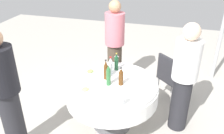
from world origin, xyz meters
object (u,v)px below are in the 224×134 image
bottle_dark_green_left (116,62)px  plate_near (90,72)px  bottle_brown_inner (121,77)px  plate_right (85,90)px  chair_front (171,76)px  person_east (6,93)px  dining_table (112,92)px  person_left (184,78)px  bottle_clear_far (111,66)px  wine_glass_rear (122,99)px  bottle_green_rear (108,75)px  bottle_brown_east (106,70)px  wine_glass_far (117,59)px  person_inner (115,44)px

bottle_dark_green_left → plate_near: 0.41m
bottle_brown_inner → plate_right: 0.50m
chair_front → person_east: bearing=-96.2°
dining_table → bottle_dark_green_left: size_ratio=4.73×
plate_right → person_left: person_left is taller
bottle_clear_far → plate_right: (0.53, -0.19, -0.11)m
bottle_brown_inner → bottle_dark_green_left: bearing=-157.3°
bottle_dark_green_left → bottle_brown_inner: bearing=22.7°
bottle_brown_inner → bottle_clear_far: 0.33m
bottle_brown_inner → dining_table: bearing=-95.9°
dining_table → plate_right: size_ratio=5.85×
bottle_clear_far → wine_glass_rear: bearing=25.3°
dining_table → bottle_dark_green_left: bottle_dark_green_left is taller
bottle_green_rear → person_east: bearing=-56.6°
bottle_brown_east → wine_glass_far: bottle_brown_east is taller
plate_right → person_inner: person_inner is taller
bottle_brown_east → plate_right: bottle_brown_east is taller
wine_glass_rear → chair_front: bearing=157.7°
bottle_brown_inner → bottle_green_rear: bearing=-72.4°
bottle_brown_east → person_east: bearing=-49.2°
bottle_brown_east → person_inner: bearing=-172.0°
bottle_green_rear → person_inner: size_ratio=0.19×
person_left → bottle_dark_green_left: bearing=-112.4°
wine_glass_far → bottle_green_rear: bearing=4.1°
bottle_brown_inner → person_inner: size_ratio=0.16×
bottle_dark_green_left → wine_glass_rear: 0.89m
plate_near → person_inner: size_ratio=0.15×
plate_near → bottle_brown_inner: bearing=69.0°
dining_table → bottle_brown_east: 0.32m
bottle_dark_green_left → bottle_green_rear: (0.44, 0.01, 0.02)m
dining_table → wine_glass_rear: wine_glass_rear is taller
bottle_brown_east → person_east: size_ratio=0.18×
bottle_dark_green_left → person_east: person_east is taller
bottle_green_rear → chair_front: bottle_green_rear is taller
person_left → person_inner: (-0.87, -1.19, 0.01)m
wine_glass_far → wine_glass_rear: size_ratio=1.03×
wine_glass_rear → person_east: size_ratio=0.09×
wine_glass_rear → person_left: (-0.69, 0.69, -0.00)m
bottle_clear_far → bottle_green_rear: 0.31m
bottle_brown_inner → person_left: person_left is taller
bottle_green_rear → person_left: person_left is taller
bottle_clear_far → chair_front: bottle_clear_far is taller
wine_glass_far → chair_front: bearing=108.1°
dining_table → wine_glass_rear: (0.47, 0.25, 0.25)m
bottle_brown_inner → plate_near: 0.56m
bottle_clear_far → person_left: 1.03m
bottle_brown_inner → bottle_green_rear: size_ratio=0.83×
bottle_brown_east → person_inner: person_inner is taller
wine_glass_rear → plate_right: bearing=-108.6°
chair_front → bottle_brown_inner: bearing=-84.4°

